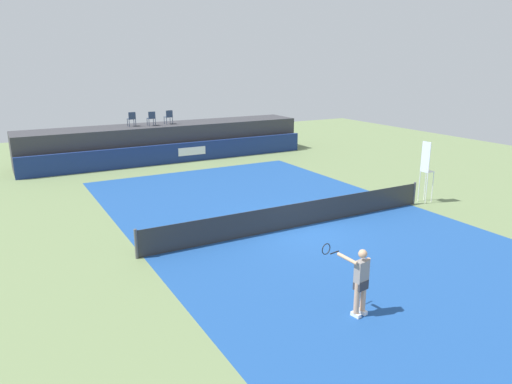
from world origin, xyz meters
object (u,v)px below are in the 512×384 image
object	(u,v)px
umpire_chair	(426,168)
spectator_chair_center	(169,116)
tennis_player	(360,280)
spectator_chair_far_left	(132,118)
net_post_far	(414,193)
net_post_near	(136,244)
spectator_chair_left	(151,118)

from	to	relation	value
umpire_chair	spectator_chair_center	bearing A→B (deg)	113.42
umpire_chair	tennis_player	bearing A→B (deg)	-145.76
spectator_chair_center	spectator_chair_far_left	bearing A→B (deg)	177.66
spectator_chair_far_left	net_post_far	bearing A→B (deg)	-61.37
spectator_chair_center	umpire_chair	bearing A→B (deg)	-66.58
spectator_chair_far_left	spectator_chair_center	bearing A→B (deg)	-2.34
spectator_chair_center	umpire_chair	size ratio (longest dim) A/B	0.32
umpire_chair	net_post_near	xyz separation A→B (m)	(-12.99, 0.01, -1.09)
spectator_chair_far_left	net_post_far	distance (m)	17.50
spectator_chair_far_left	net_post_far	world-z (taller)	spectator_chair_far_left
net_post_far	tennis_player	world-z (taller)	tennis_player
spectator_chair_center	tennis_player	size ratio (longest dim) A/B	0.50
net_post_near	umpire_chair	bearing A→B (deg)	-0.03
spectator_chair_left	tennis_player	distance (m)	21.25
net_post_near	tennis_player	distance (m)	7.33
net_post_near	net_post_far	size ratio (longest dim) A/B	1.00
spectator_chair_center	net_post_near	xyz separation A→B (m)	(-6.43, -15.14, -2.19)
spectator_chair_far_left	umpire_chair	size ratio (longest dim) A/B	0.32
net_post_far	spectator_chair_center	bearing A→B (deg)	111.52
net_post_far	spectator_chair_far_left	bearing A→B (deg)	118.63
spectator_chair_left	tennis_player	xyz separation A→B (m)	(-1.35, -21.14, -1.73)
spectator_chair_center	tennis_player	world-z (taller)	spectator_chair_center
net_post_far	umpire_chair	bearing A→B (deg)	-0.58
net_post_near	spectator_chair_far_left	bearing A→B (deg)	75.00
spectator_chair_center	tennis_player	xyz separation A→B (m)	(-2.54, -21.34, -1.73)
net_post_near	net_post_far	bearing A→B (deg)	0.00
spectator_chair_far_left	tennis_player	xyz separation A→B (m)	(-0.19, -21.44, -1.73)
net_post_near	spectator_chair_left	bearing A→B (deg)	70.68
tennis_player	umpire_chair	bearing A→B (deg)	34.24
umpire_chair	net_post_near	distance (m)	13.04
tennis_player	spectator_chair_far_left	bearing A→B (deg)	89.48
spectator_chair_far_left	spectator_chair_center	distance (m)	2.35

